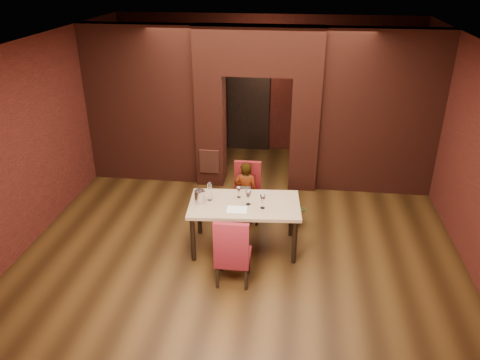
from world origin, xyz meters
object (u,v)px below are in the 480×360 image
Objects in this scene: wine_glass_b at (248,198)px; dining_table at (244,225)px; chair_far at (247,193)px; person_seated at (246,193)px; wine_glass_a at (239,192)px; potted_plant at (296,213)px; wine_bucket at (200,196)px; chair_near at (233,249)px; wine_glass_c at (263,202)px; water_bottle at (210,191)px.

dining_table is at bearing 152.88° from wine_glass_b.
chair_far is 0.09m from person_seated.
potted_plant is at bearing 35.62° from wine_glass_a.
wine_glass_a is 0.44× the size of potted_plant.
wine_bucket is (-0.77, -0.03, -0.01)m from wine_glass_b.
chair_near reaches higher than wine_glass_a.
dining_table is 0.90m from chair_near.
dining_table is 4.18× the size of potted_plant.
wine_glass_c is at bearing -37.00° from wine_glass_a.
wine_glass_a is at bearing 22.91° from wine_bucket.
wine_glass_a is at bearing 18.03° from water_bottle.
dining_table is 1.51× the size of person_seated.
water_bottle reaches higher than wine_glass_b.
wine_glass_b is at bearing -130.37° from potted_plant.
wine_glass_a is 0.79× the size of wine_glass_b.
wine_glass_a is at bearing 128.92° from wine_glass_b.
water_bottle is at bearing -120.50° from chair_far.
wine_bucket reaches higher than wine_glass_a.
wine_glass_b is at bearing -82.69° from chair_far.
wine_glass_a is 0.89× the size of wine_bucket.
water_bottle is (-0.45, -0.15, 0.06)m from wine_glass_a.
chair_near is (-0.06, -0.89, 0.14)m from dining_table.
chair_far is 0.97× the size of chair_near.
water_bottle is (-0.49, -0.79, 0.39)m from person_seated.
wine_glass_b is at bearing 103.18° from person_seated.
wine_glass_b is 0.25m from wine_glass_c.
wine_bucket is (-1.00, 0.06, -0.01)m from wine_glass_c.
chair_far is 4.54× the size of wine_glass_b.
dining_table is 9.51× the size of wine_glass_a.
wine_bucket is at bearing -143.59° from water_bottle.
person_seated is 4.96× the size of wine_glass_b.
wine_glass_c is 1.33m from potted_plant.
dining_table is 7.83× the size of wine_glass_c.
chair_far is at bearing 109.62° from wine_glass_c.
wine_glass_c is 1.00m from wine_bucket.
dining_table is at bearing 157.86° from wine_glass_c.
wine_bucket reaches higher than dining_table.
dining_table is 0.55m from wine_glass_a.
chair_near is at bearing -86.76° from wine_glass_a.
water_bottle is (-0.86, 0.16, 0.04)m from wine_glass_c.
wine_bucket reaches higher than potted_plant.
person_seated is 5.19× the size of wine_glass_c.
water_bottle is (-0.51, 0.94, 0.43)m from chair_near.
wine_glass_b is at bearing -98.67° from chair_near.
dining_table is 0.61m from wine_glass_c.
chair_near reaches higher than chair_far.
chair_far reaches higher than wine_glass_b.
chair_near is 0.93m from wine_glass_c.
potted_plant is (0.53, 0.99, -0.72)m from wine_glass_c.
chair_near reaches higher than wine_glass_b.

